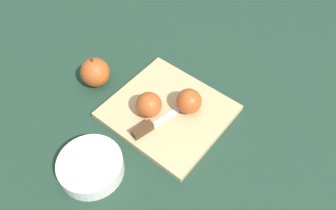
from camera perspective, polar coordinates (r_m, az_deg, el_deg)
name	(u,v)px	position (r m, az deg, el deg)	size (l,w,h in m)	color
ground_plane	(168,113)	(0.89, 0.00, -1.47)	(4.00, 4.00, 0.00)	#1E3828
cutting_board	(168,112)	(0.88, 0.00, -1.14)	(0.33, 0.31, 0.02)	tan
apple_half_left	(149,105)	(0.84, -3.36, 0.02)	(0.07, 0.07, 0.07)	#AD4C1E
apple_half_right	(189,101)	(0.85, 3.66, 0.63)	(0.07, 0.07, 0.07)	#AD4C1E
knife	(147,128)	(0.83, -3.76, -3.94)	(0.07, 0.16, 0.02)	silver
apple_whole	(95,72)	(0.95, -12.57, 5.58)	(0.08, 0.08, 0.10)	#AD4C1E
bowl	(91,166)	(0.80, -13.31, -10.27)	(0.15, 0.15, 0.04)	silver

